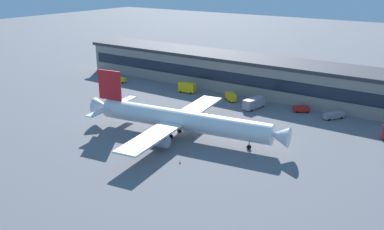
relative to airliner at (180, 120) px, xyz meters
name	(u,v)px	position (x,y,z in m)	size (l,w,h in m)	color
ground_plane	(179,131)	(-2.56, 2.72, -4.69)	(600.00, 600.00, 0.00)	slate
terminal_building	(260,75)	(-2.56, 51.03, 1.41)	(151.18, 17.71, 12.16)	gray
airliner	(180,120)	(0.00, 0.00, 0.00)	(56.09, 48.27, 15.57)	white
stair_truck	(187,87)	(-23.05, 35.45, -2.71)	(6.28, 3.22, 3.55)	yellow
baggage_tug	(122,80)	(-52.53, 32.68, -3.61)	(3.65, 2.18, 1.85)	yellow
crew_van	(231,97)	(-5.39, 35.74, -3.23)	(5.45, 4.95, 2.55)	yellow
pushback_tractor	(302,109)	(18.48, 38.07, -3.64)	(5.42, 4.88, 1.75)	red
belt_loader	(334,115)	(28.71, 37.22, -3.54)	(5.17, 6.45, 1.95)	gray
fuel_truck	(254,103)	(4.88, 32.80, -2.81)	(4.13, 8.74, 3.35)	gray
traffic_cone_0	(187,152)	(7.52, -7.59, -4.39)	(0.48, 0.48, 0.60)	#F2590C
traffic_cone_1	(96,133)	(-19.58, -11.24, -4.35)	(0.55, 0.55, 0.69)	#F2590C
traffic_cone_2	(180,162)	(9.71, -13.21, -4.40)	(0.47, 0.47, 0.59)	#F2590C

